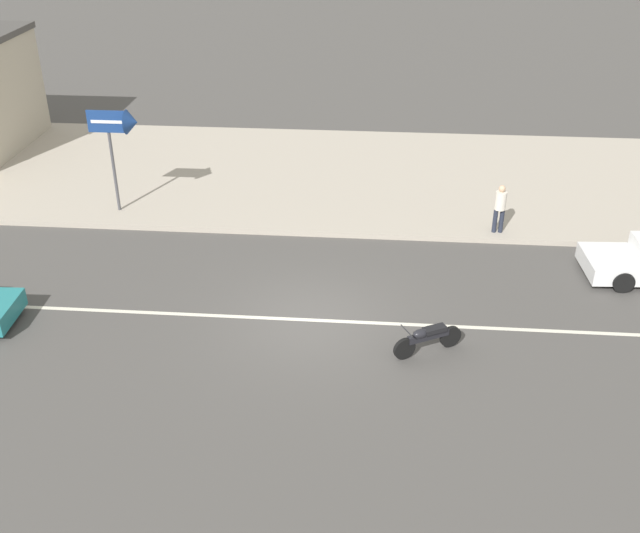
% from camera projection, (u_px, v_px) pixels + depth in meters
% --- Properties ---
extents(ground_plane, '(160.00, 160.00, 0.00)m').
position_uv_depth(ground_plane, '(311.00, 320.00, 19.36)').
color(ground_plane, '#4C4947').
extents(lane_centre_stripe, '(50.40, 0.14, 0.01)m').
position_uv_depth(lane_centre_stripe, '(311.00, 320.00, 19.36)').
color(lane_centre_stripe, silver).
rests_on(lane_centre_stripe, ground).
extents(kerb_strip, '(68.00, 10.00, 0.15)m').
position_uv_depth(kerb_strip, '(336.00, 176.00, 27.87)').
color(kerb_strip, '#ADA393').
rests_on(kerb_strip, ground).
extents(motorcycle_0, '(1.67, 1.02, 0.80)m').
position_uv_depth(motorcycle_0, '(427.00, 338.00, 17.90)').
color(motorcycle_0, black).
rests_on(motorcycle_0, ground).
extents(arrow_signboard, '(1.62, 0.78, 3.45)m').
position_uv_depth(arrow_signboard, '(126.00, 127.00, 23.55)').
color(arrow_signboard, '#4C4C51').
rests_on(arrow_signboard, kerb_strip).
extents(pedestrian_mid_kerb, '(0.34, 0.34, 1.58)m').
position_uv_depth(pedestrian_mid_kerb, '(500.00, 205.00, 23.11)').
color(pedestrian_mid_kerb, '#232838').
rests_on(pedestrian_mid_kerb, kerb_strip).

